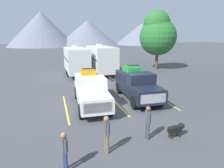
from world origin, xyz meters
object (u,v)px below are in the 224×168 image
person_b (148,120)px  dog (177,128)px  person_c (106,132)px  pickup_truck_a (91,89)px  person_a (64,149)px  camper_trailer_a (76,60)px  camper_trailer_b (101,59)px  pickup_truck_b (136,84)px

person_b → dog: size_ratio=1.65×
person_c → pickup_truck_a: bearing=85.3°
person_a → person_b: size_ratio=0.93×
pickup_truck_a → person_c: bearing=-94.7°
person_a → person_c: person_c is taller
camper_trailer_a → person_c: camper_trailer_a is taller
camper_trailer_a → dog: camper_trailer_a is taller
pickup_truck_a → person_a: 6.95m
camper_trailer_b → person_b: 16.44m
camper_trailer_a → person_a: bearing=-98.3°
camper_trailer_a → person_a: 18.10m
camper_trailer_a → person_b: (1.29, -16.73, -0.99)m
camper_trailer_b → person_c: 17.30m
pickup_truck_b → pickup_truck_a: bearing=-173.3°
person_b → dog: 1.58m
pickup_truck_b → dog: bearing=-95.4°
pickup_truck_a → pickup_truck_b: (3.73, 0.43, 0.01)m
person_c → camper_trailer_b: bearing=76.7°
dog → pickup_truck_a: bearing=119.0°
person_a → dog: bearing=9.5°
person_c → dog: size_ratio=1.65×
person_a → dog: size_ratio=1.54×
pickup_truck_a → camper_trailer_a: (0.39, 11.30, 0.76)m
camper_trailer_b → person_a: camper_trailer_b is taller
person_c → person_b: bearing=13.1°
person_b → pickup_truck_a: bearing=107.1°
camper_trailer_a → person_c: 17.28m
camper_trailer_b → person_b: camper_trailer_b is taller
dog → pickup_truck_b: bearing=84.6°
person_b → person_c: bearing=-166.9°
camper_trailer_a → camper_trailer_b: bearing=-7.8°
camper_trailer_b → person_b: size_ratio=4.75×
camper_trailer_a → person_c: bearing=-92.9°
pickup_truck_b → camper_trailer_a: (-3.34, 10.86, 0.75)m
camper_trailer_b → person_a: (-5.72, -17.45, -1.13)m
pickup_truck_a → person_b: size_ratio=3.53×
dog → person_a: bearing=-170.5°
camper_trailer_a → dog: bearing=-80.8°
camper_trailer_a → camper_trailer_b: 3.13m
person_c → dog: bearing=3.9°
camper_trailer_b → dog: (-0.34, -16.55, -1.57)m
camper_trailer_b → person_c: (-3.98, -16.80, -1.06)m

